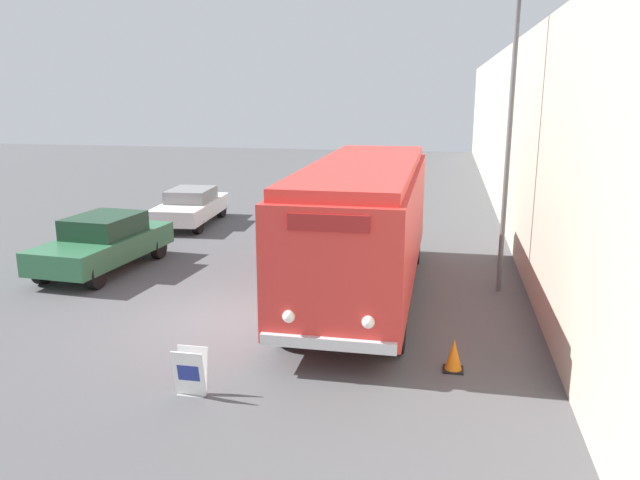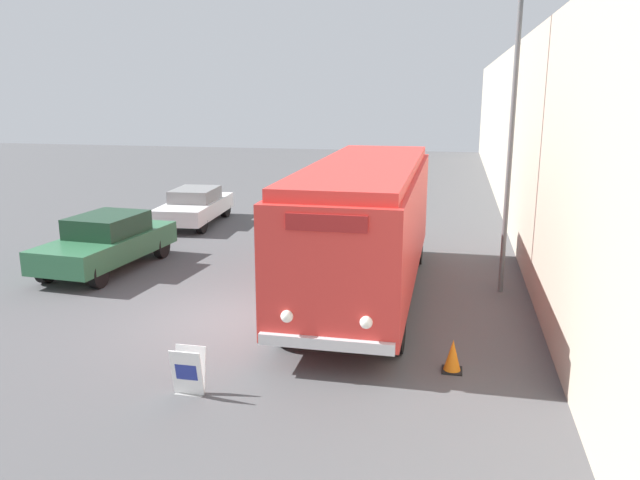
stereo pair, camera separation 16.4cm
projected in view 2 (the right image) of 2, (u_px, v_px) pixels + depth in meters
name	position (u px, v px, depth m)	size (l,w,h in m)	color
ground_plane	(225.00, 320.00, 13.53)	(80.00, 80.00, 0.00)	#4C4C4F
building_wall_right	(519.00, 140.00, 20.90)	(0.30, 60.00, 6.48)	#B2A893
vintage_bus	(365.00, 221.00, 14.71)	(2.49, 9.29, 3.24)	black
sign_board	(188.00, 372.00, 10.15)	(0.53, 0.30, 0.80)	gray
streetlamp	(515.00, 89.00, 14.32)	(0.36, 0.36, 7.73)	#595E60
parked_car_near	(107.00, 242.00, 17.22)	(2.18, 4.58, 1.53)	black
parked_car_mid	(195.00, 206.00, 23.12)	(2.03, 4.43, 1.32)	black
traffic_cone	(453.00, 356.00, 11.00)	(0.36, 0.36, 0.59)	black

